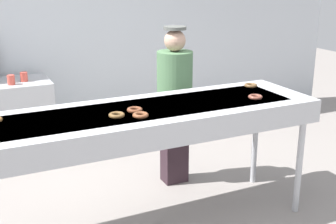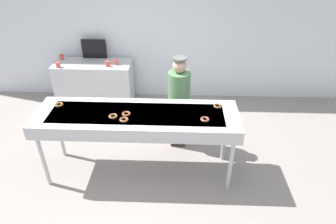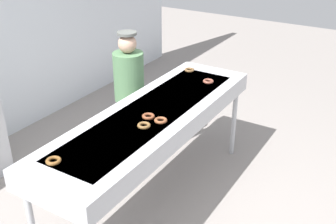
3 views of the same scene
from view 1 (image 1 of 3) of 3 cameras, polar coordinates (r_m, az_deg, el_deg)
back_wall at (r=5.70m, az=-12.62°, el=12.37°), size 8.00×0.12×3.19m
fryer_conveyor at (r=3.49m, az=-2.52°, el=-0.98°), size 2.78×0.81×1.05m
chocolate_donut_0 at (r=3.24m, az=-3.55°, el=-0.40°), size 0.13×0.13×0.03m
chocolate_donut_2 at (r=3.78m, az=11.16°, el=1.91°), size 0.14×0.14×0.03m
chocolate_donut_3 at (r=4.17m, az=10.58°, el=3.38°), size 0.17×0.17×0.03m
chocolate_donut_4 at (r=3.37m, az=-4.30°, el=0.28°), size 0.17×0.17×0.03m
chocolate_donut_5 at (r=3.26m, az=-6.61°, el=-0.40°), size 0.13×0.13×0.03m
worker_baker at (r=4.34m, az=0.86°, el=1.91°), size 0.35×0.35×1.58m
paper_cup_1 at (r=5.19m, az=-18.02°, el=4.33°), size 0.08×0.08×0.10m
paper_cup_2 at (r=5.08m, az=-19.51°, el=3.91°), size 0.08×0.08×0.10m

